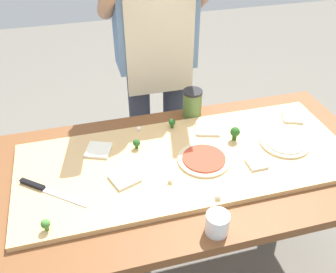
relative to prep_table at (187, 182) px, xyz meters
name	(u,v)px	position (x,y,z in m)	size (l,w,h in m)	color
ground_plane	(183,270)	(0.00, 0.00, -0.65)	(8.00, 8.00, 0.00)	#6B665B
prep_table	(187,182)	(0.00, 0.00, 0.00)	(1.63, 0.83, 0.75)	brown
cutting_board	(186,160)	(0.00, 0.02, 0.11)	(1.38, 0.56, 0.02)	tan
chefs_knife	(44,189)	(-0.57, -0.02, 0.12)	(0.25, 0.21, 0.02)	#B7BABF
pizza_whole_tomato_red	(204,159)	(0.06, -0.02, 0.13)	(0.22, 0.22, 0.02)	beige
pizza_whole_white_garlic	(285,142)	(0.44, 0.00, 0.13)	(0.21, 0.21, 0.02)	beige
pizza_slice_far_right	(99,150)	(-0.35, 0.16, 0.12)	(0.10, 0.10, 0.01)	silver
pizza_slice_center	(208,129)	(0.15, 0.19, 0.12)	(0.11, 0.11, 0.01)	silver
pizza_slice_near_left	(124,178)	(-0.27, -0.04, 0.12)	(0.10, 0.10, 0.01)	silver
pizza_slice_near_right	(257,164)	(0.26, -0.10, 0.12)	(0.07, 0.07, 0.01)	silver
pizza_slice_far_left	(292,117)	(0.58, 0.17, 0.12)	(0.09, 0.09, 0.01)	silver
broccoli_floret_front_left	(235,132)	(0.24, 0.08, 0.16)	(0.04, 0.04, 0.06)	#2C5915
broccoli_floret_center_left	(137,143)	(-0.19, 0.14, 0.14)	(0.03, 0.03, 0.04)	#2C5915
broccoli_floret_back_left	(172,123)	(0.00, 0.24, 0.15)	(0.03, 0.03, 0.05)	#2C5915
broccoli_floret_center_right	(46,224)	(-0.56, -0.22, 0.15)	(0.03, 0.03, 0.05)	#487A23
cheese_crumble_a	(218,196)	(0.04, -0.23, 0.13)	(0.02, 0.02, 0.02)	white
cheese_crumble_b	(234,129)	(0.27, 0.15, 0.13)	(0.01, 0.01, 0.01)	silver
cheese_crumble_c	(171,180)	(-0.10, -0.10, 0.13)	(0.02, 0.02, 0.02)	white
cheese_crumble_d	(139,129)	(-0.15, 0.26, 0.13)	(0.02, 0.02, 0.02)	white
flour_cup	(217,224)	(-0.01, -0.35, 0.13)	(0.08, 0.08, 0.08)	white
sauce_jar	(192,104)	(0.13, 0.34, 0.17)	(0.09, 0.09, 0.15)	#517033
cook_center	(156,47)	(0.02, 0.65, 0.34)	(0.54, 0.39, 1.67)	#333847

